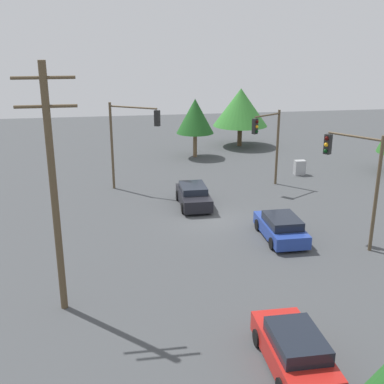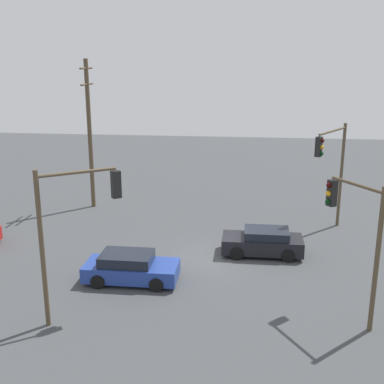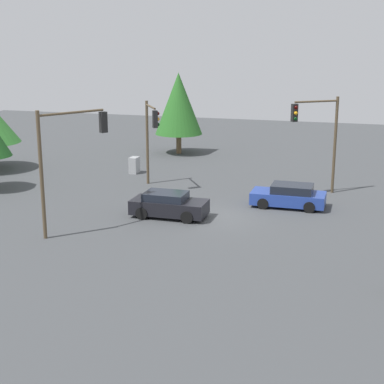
{
  "view_description": "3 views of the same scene",
  "coord_description": "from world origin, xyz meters",
  "views": [
    {
      "loc": [
        -5.46,
        -26.65,
        10.6
      ],
      "look_at": [
        -1.42,
        -1.61,
        2.29
      ],
      "focal_mm": 45.0,
      "sensor_mm": 36.0,
      "label": 1
    },
    {
      "loc": [
        22.66,
        1.57,
        9.65
      ],
      "look_at": [
        -0.71,
        -1.2,
        3.2
      ],
      "focal_mm": 45.0,
      "sensor_mm": 36.0,
      "label": 2
    },
    {
      "loc": [
        -29.63,
        -7.47,
        9.36
      ],
      "look_at": [
        -3.29,
        0.36,
        2.2
      ],
      "focal_mm": 55.0,
      "sensor_mm": 36.0,
      "label": 3
    }
  ],
  "objects": [
    {
      "name": "ground_plane",
      "position": [
        0.0,
        0.0,
        0.0
      ],
      "size": [
        80.0,
        80.0,
        0.0
      ],
      "primitive_type": "plane",
      "color": "#424447"
    },
    {
      "name": "sedan_blue",
      "position": [
        3.17,
        -3.53,
        0.64
      ],
      "size": [
        1.98,
        4.19,
        1.33
      ],
      "color": "#233D93",
      "rests_on": "ground_plane"
    },
    {
      "name": "sedan_dark",
      "position": [
        -0.66,
        2.47,
        0.67
      ],
      "size": [
        1.93,
        4.08,
        1.36
      ],
      "rotation": [
        0.0,
        0.0,
        3.14
      ],
      "color": "black",
      "rests_on": "ground_plane"
    },
    {
      "name": "traffic_signal_main",
      "position": [
        6.51,
        -4.75,
        4.08
      ],
      "size": [
        2.03,
        2.68,
        6.01
      ],
      "rotation": [
        0.0,
        0.0,
        2.19
      ],
      "color": "brown",
      "rests_on": "ground_plane"
    },
    {
      "name": "traffic_signal_cross",
      "position": [
        -4.47,
        6.31,
        4.24
      ],
      "size": [
        3.39,
        2.15,
        6.19
      ],
      "rotation": [
        0.0,
        0.0,
        -0.54
      ],
      "color": "brown",
      "rests_on": "ground_plane"
    },
    {
      "name": "traffic_signal_aux",
      "position": [
        5.23,
        5.64,
        3.74
      ],
      "size": [
        2.47,
        1.71,
        5.51
      ],
      "rotation": [
        0.0,
        0.0,
        3.7
      ],
      "color": "brown",
      "rests_on": "ground_plane"
    },
    {
      "name": "utility_pole_tall",
      "position": [
        -7.86,
        -8.84,
        5.17
      ],
      "size": [
        2.2,
        0.28,
        9.77
      ],
      "color": "brown",
      "rests_on": "ground_plane"
    }
  ]
}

